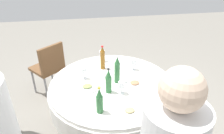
{
  "coord_description": "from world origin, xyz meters",
  "views": [
    {
      "loc": [
        0.31,
        1.9,
        2.05
      ],
      "look_at": [
        0.0,
        0.0,
        0.95
      ],
      "focal_mm": 33.38,
      "sensor_mm": 36.0,
      "label": 1
    }
  ],
  "objects_px": {
    "bottle_green_near": "(100,101)",
    "wine_glass_south": "(102,54)",
    "dining_table": "(112,94)",
    "wine_glass_right": "(153,104)",
    "bottle_green_left": "(117,70)",
    "wine_glass_outer": "(122,85)",
    "wine_glass_rear": "(84,71)",
    "plate_mid": "(135,84)",
    "chair_right": "(49,66)",
    "bottle_amber_rear": "(103,58)",
    "plate_south": "(130,111)",
    "wine_glass_front": "(133,63)",
    "bottle_green_far": "(109,81)",
    "plate_inner": "(87,87)"
  },
  "relations": [
    {
      "from": "bottle_green_left",
      "to": "wine_glass_outer",
      "type": "distance_m",
      "value": 0.22
    },
    {
      "from": "bottle_green_left",
      "to": "plate_south",
      "type": "xyz_separation_m",
      "value": [
        -0.02,
        0.51,
        -0.14
      ]
    },
    {
      "from": "bottle_green_left",
      "to": "wine_glass_rear",
      "type": "xyz_separation_m",
      "value": [
        0.36,
        -0.13,
        -0.06
      ]
    },
    {
      "from": "wine_glass_front",
      "to": "plate_south",
      "type": "distance_m",
      "value": 0.78
    },
    {
      "from": "bottle_green_far",
      "to": "bottle_amber_rear",
      "type": "xyz_separation_m",
      "value": [
        0.0,
        -0.49,
        0.01
      ]
    },
    {
      "from": "bottle_green_far",
      "to": "wine_glass_front",
      "type": "xyz_separation_m",
      "value": [
        -0.37,
        -0.4,
        -0.03
      ]
    },
    {
      "from": "bottle_green_far",
      "to": "chair_right",
      "type": "distance_m",
      "value": 1.36
    },
    {
      "from": "bottle_amber_rear",
      "to": "chair_right",
      "type": "distance_m",
      "value": 1.01
    },
    {
      "from": "wine_glass_rear",
      "to": "plate_south",
      "type": "distance_m",
      "value": 0.75
    },
    {
      "from": "wine_glass_outer",
      "to": "wine_glass_rear",
      "type": "bearing_deg",
      "value": -43.25
    },
    {
      "from": "bottle_green_left",
      "to": "bottle_green_near",
      "type": "xyz_separation_m",
      "value": [
        0.24,
        0.46,
        -0.03
      ]
    },
    {
      "from": "bottle_green_left",
      "to": "plate_mid",
      "type": "bearing_deg",
      "value": 155.63
    },
    {
      "from": "dining_table",
      "to": "plate_south",
      "type": "xyz_separation_m",
      "value": [
        -0.08,
        0.5,
        0.16
      ]
    },
    {
      "from": "bottle_green_near",
      "to": "wine_glass_front",
      "type": "bearing_deg",
      "value": -125.27
    },
    {
      "from": "bottle_green_near",
      "to": "wine_glass_south",
      "type": "xyz_separation_m",
      "value": [
        -0.14,
        -0.98,
        -0.02
      ]
    },
    {
      "from": "bottle_green_far",
      "to": "dining_table",
      "type": "bearing_deg",
      "value": -111.56
    },
    {
      "from": "bottle_green_left",
      "to": "wine_glass_right",
      "type": "relative_size",
      "value": 2.2
    },
    {
      "from": "wine_glass_outer",
      "to": "wine_glass_front",
      "type": "bearing_deg",
      "value": -118.17
    },
    {
      "from": "wine_glass_right",
      "to": "plate_inner",
      "type": "bearing_deg",
      "value": -41.28
    },
    {
      "from": "dining_table",
      "to": "plate_inner",
      "type": "distance_m",
      "value": 0.32
    },
    {
      "from": "dining_table",
      "to": "wine_glass_south",
      "type": "xyz_separation_m",
      "value": [
        0.04,
        -0.53,
        0.26
      ]
    },
    {
      "from": "wine_glass_south",
      "to": "chair_right",
      "type": "height_order",
      "value": "wine_glass_south"
    },
    {
      "from": "dining_table",
      "to": "bottle_green_left",
      "type": "distance_m",
      "value": 0.31
    },
    {
      "from": "wine_glass_front",
      "to": "wine_glass_south",
      "type": "bearing_deg",
      "value": -39.2
    },
    {
      "from": "plate_mid",
      "to": "bottle_green_left",
      "type": "bearing_deg",
      "value": -24.37
    },
    {
      "from": "bottle_amber_rear",
      "to": "plate_south",
      "type": "xyz_separation_m",
      "value": [
        -0.14,
        0.83,
        -0.13
      ]
    },
    {
      "from": "wine_glass_right",
      "to": "plate_south",
      "type": "xyz_separation_m",
      "value": [
        0.2,
        -0.04,
        -0.1
      ]
    },
    {
      "from": "wine_glass_front",
      "to": "wine_glass_rear",
      "type": "bearing_deg",
      "value": 9.6
    },
    {
      "from": "bottle_green_left",
      "to": "bottle_amber_rear",
      "type": "distance_m",
      "value": 0.35
    },
    {
      "from": "wine_glass_front",
      "to": "bottle_green_near",
      "type": "bearing_deg",
      "value": 54.73
    },
    {
      "from": "bottle_green_near",
      "to": "chair_right",
      "type": "height_order",
      "value": "bottle_green_near"
    },
    {
      "from": "wine_glass_right",
      "to": "dining_table",
      "type": "bearing_deg",
      "value": -62.75
    },
    {
      "from": "bottle_amber_rear",
      "to": "plate_mid",
      "type": "height_order",
      "value": "bottle_amber_rear"
    },
    {
      "from": "bottle_amber_rear",
      "to": "plate_inner",
      "type": "height_order",
      "value": "bottle_amber_rear"
    },
    {
      "from": "dining_table",
      "to": "bottle_green_left",
      "type": "bearing_deg",
      "value": -167.01
    },
    {
      "from": "plate_south",
      "to": "bottle_green_near",
      "type": "bearing_deg",
      "value": -11.15
    },
    {
      "from": "bottle_amber_rear",
      "to": "wine_glass_outer",
      "type": "xyz_separation_m",
      "value": [
        -0.13,
        0.54,
        -0.04
      ]
    },
    {
      "from": "bottle_green_left",
      "to": "wine_glass_outer",
      "type": "bearing_deg",
      "value": 91.92
    },
    {
      "from": "bottle_green_far",
      "to": "wine_glass_outer",
      "type": "xyz_separation_m",
      "value": [
        -0.13,
        0.04,
        -0.03
      ]
    },
    {
      "from": "dining_table",
      "to": "wine_glass_right",
      "type": "distance_m",
      "value": 0.66
    },
    {
      "from": "bottle_green_near",
      "to": "wine_glass_rear",
      "type": "bearing_deg",
      "value": -78.92
    },
    {
      "from": "bottle_green_near",
      "to": "plate_mid",
      "type": "xyz_separation_m",
      "value": [
        -0.43,
        -0.37,
        -0.11
      ]
    },
    {
      "from": "bottle_green_near",
      "to": "plate_south",
      "type": "distance_m",
      "value": 0.3
    },
    {
      "from": "wine_glass_outer",
      "to": "plate_mid",
      "type": "height_order",
      "value": "wine_glass_outer"
    },
    {
      "from": "wine_glass_outer",
      "to": "plate_south",
      "type": "bearing_deg",
      "value": 93.34
    },
    {
      "from": "dining_table",
      "to": "bottle_green_near",
      "type": "relative_size",
      "value": 5.15
    },
    {
      "from": "plate_south",
      "to": "wine_glass_right",
      "type": "bearing_deg",
      "value": 167.05
    },
    {
      "from": "bottle_amber_rear",
      "to": "bottle_green_far",
      "type": "bearing_deg",
      "value": 90.1
    },
    {
      "from": "wine_glass_right",
      "to": "wine_glass_south",
      "type": "height_order",
      "value": "wine_glass_south"
    },
    {
      "from": "bottle_green_left",
      "to": "bottle_amber_rear",
      "type": "relative_size",
      "value": 1.07
    }
  ]
}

